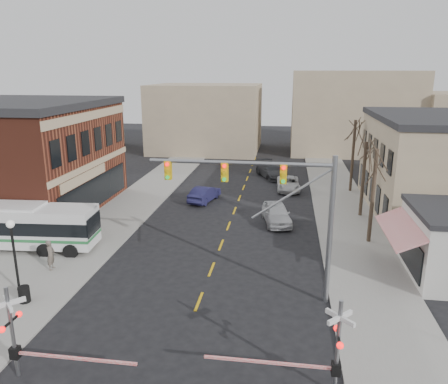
{
  "coord_description": "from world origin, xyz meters",
  "views": [
    {
      "loc": [
        4.37,
        -18.67,
        12.05
      ],
      "look_at": [
        -0.02,
        11.59,
        3.5
      ],
      "focal_mm": 35.0,
      "sensor_mm": 36.0,
      "label": 1
    }
  ],
  "objects_px": {
    "trash_bin": "(24,294)",
    "car_a": "(276,213)",
    "traffic_signal_mast": "(279,198)",
    "rr_crossing_east": "(326,348)",
    "street_lamp": "(13,241)",
    "pedestrian_far": "(74,240)",
    "rr_crossing_west": "(22,334)",
    "car_c": "(288,184)",
    "car_d": "(272,170)",
    "pedestrian_near": "(51,255)",
    "transit_bus": "(9,225)",
    "car_b": "(204,194)"
  },
  "relations": [
    {
      "from": "traffic_signal_mast",
      "to": "rr_crossing_east",
      "type": "bearing_deg",
      "value": -73.92
    },
    {
      "from": "street_lamp",
      "to": "trash_bin",
      "type": "distance_m",
      "value": 2.95
    },
    {
      "from": "traffic_signal_mast",
      "to": "car_c",
      "type": "bearing_deg",
      "value": 88.51
    },
    {
      "from": "rr_crossing_east",
      "to": "street_lamp",
      "type": "distance_m",
      "value": 17.25
    },
    {
      "from": "street_lamp",
      "to": "pedestrian_near",
      "type": "xyz_separation_m",
      "value": [
        0.37,
        2.87,
        -2.05
      ]
    },
    {
      "from": "rr_crossing_west",
      "to": "rr_crossing_east",
      "type": "height_order",
      "value": "same"
    },
    {
      "from": "transit_bus",
      "to": "rr_crossing_west",
      "type": "height_order",
      "value": "rr_crossing_west"
    },
    {
      "from": "traffic_signal_mast",
      "to": "pedestrian_far",
      "type": "bearing_deg",
      "value": 162.67
    },
    {
      "from": "traffic_signal_mast",
      "to": "street_lamp",
      "type": "relative_size",
      "value": 2.29
    },
    {
      "from": "street_lamp",
      "to": "pedestrian_far",
      "type": "relative_size",
      "value": 2.8
    },
    {
      "from": "traffic_signal_mast",
      "to": "pedestrian_far",
      "type": "xyz_separation_m",
      "value": [
        -13.85,
        4.32,
        -4.85
      ]
    },
    {
      "from": "car_a",
      "to": "pedestrian_near",
      "type": "xyz_separation_m",
      "value": [
        -13.55,
        -10.88,
        0.24
      ]
    },
    {
      "from": "car_c",
      "to": "car_d",
      "type": "bearing_deg",
      "value": 106.94
    },
    {
      "from": "car_a",
      "to": "car_d",
      "type": "bearing_deg",
      "value": 82.29
    },
    {
      "from": "rr_crossing_east",
      "to": "street_lamp",
      "type": "relative_size",
      "value": 1.34
    },
    {
      "from": "rr_crossing_east",
      "to": "car_d",
      "type": "height_order",
      "value": "rr_crossing_east"
    },
    {
      "from": "trash_bin",
      "to": "pedestrian_far",
      "type": "bearing_deg",
      "value": 94.98
    },
    {
      "from": "transit_bus",
      "to": "car_b",
      "type": "distance_m",
      "value": 17.34
    },
    {
      "from": "car_d",
      "to": "traffic_signal_mast",
      "type": "bearing_deg",
      "value": -110.81
    },
    {
      "from": "rr_crossing_east",
      "to": "car_a",
      "type": "xyz_separation_m",
      "value": [
        -2.37,
        19.31,
        -1.13
      ]
    },
    {
      "from": "trash_bin",
      "to": "rr_crossing_west",
      "type": "bearing_deg",
      "value": -57.08
    },
    {
      "from": "traffic_signal_mast",
      "to": "rr_crossing_west",
      "type": "xyz_separation_m",
      "value": [
        -9.8,
        -7.88,
        -3.75
      ]
    },
    {
      "from": "transit_bus",
      "to": "car_b",
      "type": "bearing_deg",
      "value": 49.88
    },
    {
      "from": "transit_bus",
      "to": "rr_crossing_east",
      "type": "distance_m",
      "value": 23.37
    },
    {
      "from": "transit_bus",
      "to": "pedestrian_far",
      "type": "height_order",
      "value": "transit_bus"
    },
    {
      "from": "rr_crossing_west",
      "to": "car_c",
      "type": "distance_m",
      "value": 32.29
    },
    {
      "from": "rr_crossing_west",
      "to": "pedestrian_far",
      "type": "height_order",
      "value": "rr_crossing_west"
    },
    {
      "from": "rr_crossing_east",
      "to": "trash_bin",
      "type": "bearing_deg",
      "value": 163.62
    },
    {
      "from": "rr_crossing_west",
      "to": "car_d",
      "type": "relative_size",
      "value": 0.96
    },
    {
      "from": "rr_crossing_east",
      "to": "transit_bus",
      "type": "bearing_deg",
      "value": 151.17
    },
    {
      "from": "transit_bus",
      "to": "pedestrian_far",
      "type": "relative_size",
      "value": 8.09
    },
    {
      "from": "car_a",
      "to": "pedestrian_near",
      "type": "height_order",
      "value": "pedestrian_near"
    },
    {
      "from": "traffic_signal_mast",
      "to": "rr_crossing_east",
      "type": "xyz_separation_m",
      "value": [
        2.03,
        -7.05,
        -3.75
      ]
    },
    {
      "from": "transit_bus",
      "to": "rr_crossing_west",
      "type": "distance_m",
      "value": 14.88
    },
    {
      "from": "street_lamp",
      "to": "pedestrian_far",
      "type": "distance_m",
      "value": 6.25
    },
    {
      "from": "pedestrian_near",
      "to": "rr_crossing_east",
      "type": "bearing_deg",
      "value": -123.0
    },
    {
      "from": "traffic_signal_mast",
      "to": "car_c",
      "type": "height_order",
      "value": "traffic_signal_mast"
    },
    {
      "from": "traffic_signal_mast",
      "to": "car_c",
      "type": "relative_size",
      "value": 1.94
    },
    {
      "from": "trash_bin",
      "to": "rr_crossing_east",
      "type": "bearing_deg",
      "value": -16.38
    },
    {
      "from": "rr_crossing_west",
      "to": "street_lamp",
      "type": "height_order",
      "value": "street_lamp"
    },
    {
      "from": "car_a",
      "to": "car_d",
      "type": "distance_m",
      "value": 15.91
    },
    {
      "from": "street_lamp",
      "to": "transit_bus",
      "type": "bearing_deg",
      "value": 126.23
    },
    {
      "from": "traffic_signal_mast",
      "to": "car_d",
      "type": "xyz_separation_m",
      "value": [
        -1.35,
        28.14,
        -4.87
      ]
    },
    {
      "from": "trash_bin",
      "to": "car_a",
      "type": "bearing_deg",
      "value": 48.93
    },
    {
      "from": "car_a",
      "to": "street_lamp",
      "type": "bearing_deg",
      "value": -146.69
    },
    {
      "from": "trash_bin",
      "to": "car_d",
      "type": "bearing_deg",
      "value": 68.81
    },
    {
      "from": "car_a",
      "to": "car_c",
      "type": "distance_m",
      "value": 10.44
    },
    {
      "from": "trash_bin",
      "to": "car_a",
      "type": "xyz_separation_m",
      "value": [
        12.91,
        14.82,
        0.27
      ]
    },
    {
      "from": "transit_bus",
      "to": "trash_bin",
      "type": "bearing_deg",
      "value": -52.55
    },
    {
      "from": "car_d",
      "to": "car_b",
      "type": "bearing_deg",
      "value": -142.62
    }
  ]
}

